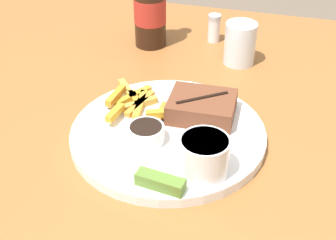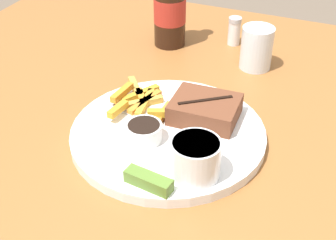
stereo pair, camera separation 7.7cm
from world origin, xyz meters
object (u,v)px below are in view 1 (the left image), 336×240
(dipping_sauce_cup, at_px, (146,133))
(pickle_spear, at_px, (160,182))
(coleslaw_cup, at_px, (204,154))
(salt_shaker, at_px, (216,28))
(beer_bottle, at_px, (150,9))
(fork_utensil, at_px, (124,115))
(dinner_plate, at_px, (168,134))
(steak_portion, at_px, (202,107))
(drinking_glass, at_px, (240,43))

(dipping_sauce_cup, xyz_separation_m, pickle_spear, (0.05, -0.10, -0.01))
(coleslaw_cup, bearing_deg, salt_shaker, 98.91)
(beer_bottle, height_order, salt_shaker, beer_bottle)
(fork_utensil, relative_size, salt_shaker, 2.05)
(pickle_spear, relative_size, salt_shaker, 1.15)
(coleslaw_cup, xyz_separation_m, dipping_sauce_cup, (-0.10, 0.05, -0.02))
(dipping_sauce_cup, xyz_separation_m, fork_utensil, (-0.06, 0.06, -0.01))
(dinner_plate, height_order, pickle_spear, pickle_spear)
(steak_portion, height_order, fork_utensil, steak_portion)
(steak_portion, height_order, dipping_sauce_cup, steak_portion)
(steak_portion, bearing_deg, fork_utensil, -163.67)
(coleslaw_cup, distance_m, salt_shaker, 0.48)
(beer_bottle, distance_m, drinking_glass, 0.22)
(coleslaw_cup, distance_m, fork_utensil, 0.20)
(beer_bottle, relative_size, drinking_glass, 2.69)
(coleslaw_cup, xyz_separation_m, pickle_spear, (-0.05, -0.05, -0.02))
(dinner_plate, bearing_deg, steak_portion, 51.80)
(coleslaw_cup, relative_size, fork_utensil, 0.56)
(steak_portion, height_order, beer_bottle, beer_bottle)
(pickle_spear, bearing_deg, fork_utensil, 125.98)
(coleslaw_cup, bearing_deg, dipping_sauce_cup, 156.18)
(beer_bottle, bearing_deg, pickle_spear, -70.79)
(pickle_spear, height_order, fork_utensil, pickle_spear)
(coleslaw_cup, height_order, pickle_spear, coleslaw_cup)
(dipping_sauce_cup, height_order, beer_bottle, beer_bottle)
(steak_portion, height_order, pickle_spear, steak_portion)
(fork_utensil, height_order, salt_shaker, salt_shaker)
(steak_portion, xyz_separation_m, pickle_spear, (-0.02, -0.19, -0.01))
(dipping_sauce_cup, distance_m, beer_bottle, 0.39)
(fork_utensil, bearing_deg, dipping_sauce_cup, -31.72)
(dinner_plate, relative_size, beer_bottle, 1.35)
(fork_utensil, xyz_separation_m, drinking_glass, (0.16, 0.28, 0.03))
(beer_bottle, height_order, drinking_glass, beer_bottle)
(salt_shaker, bearing_deg, dinner_plate, -90.68)
(pickle_spear, relative_size, drinking_glass, 0.83)
(coleslaw_cup, relative_size, salt_shaker, 1.15)
(dipping_sauce_cup, distance_m, salt_shaker, 0.43)
(fork_utensil, height_order, drinking_glass, drinking_glass)
(dipping_sauce_cup, relative_size, beer_bottle, 0.24)
(dinner_plate, relative_size, pickle_spear, 4.39)
(beer_bottle, bearing_deg, fork_utensil, -80.75)
(pickle_spear, xyz_separation_m, fork_utensil, (-0.11, 0.16, -0.01))
(steak_portion, height_order, coleslaw_cup, coleslaw_cup)
(salt_shaker, bearing_deg, fork_utensil, -103.61)
(dinner_plate, xyz_separation_m, coleslaw_cup, (0.08, -0.09, 0.04))
(dipping_sauce_cup, height_order, fork_utensil, dipping_sauce_cup)
(coleslaw_cup, bearing_deg, fork_utensil, 147.62)
(coleslaw_cup, distance_m, dipping_sauce_cup, 0.12)
(coleslaw_cup, xyz_separation_m, beer_bottle, (-0.22, 0.42, 0.04))
(coleslaw_cup, relative_size, dipping_sauce_cup, 1.26)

